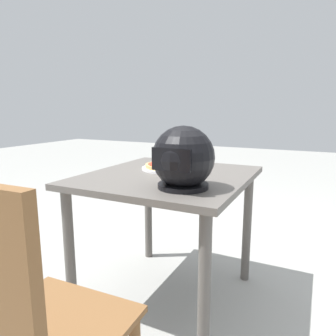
% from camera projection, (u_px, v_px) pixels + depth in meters
% --- Properties ---
extents(ground_plane, '(14.00, 14.00, 0.00)m').
position_uv_depth(ground_plane, '(168.00, 297.00, 1.74)').
color(ground_plane, '#9E9E99').
extents(dining_table, '(0.80, 0.88, 0.70)m').
position_uv_depth(dining_table, '(168.00, 193.00, 1.62)').
color(dining_table, '#5B5651').
rests_on(dining_table, ground).
extents(pizza_plate, '(0.29, 0.29, 0.01)m').
position_uv_depth(pizza_plate, '(168.00, 168.00, 1.73)').
color(pizza_plate, white).
rests_on(pizza_plate, dining_table).
extents(pizza, '(0.25, 0.25, 0.05)m').
position_uv_depth(pizza, '(169.00, 165.00, 1.73)').
color(pizza, tan).
rests_on(pizza, pizza_plate).
extents(motorcycle_helmet, '(0.27, 0.27, 0.27)m').
position_uv_depth(motorcycle_helmet, '(183.00, 159.00, 1.30)').
color(motorcycle_helmet, black).
rests_on(motorcycle_helmet, dining_table).
extents(chair_far, '(0.41, 0.41, 0.90)m').
position_uv_depth(chair_far, '(17.00, 331.00, 0.75)').
color(chair_far, brown).
rests_on(chair_far, ground).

